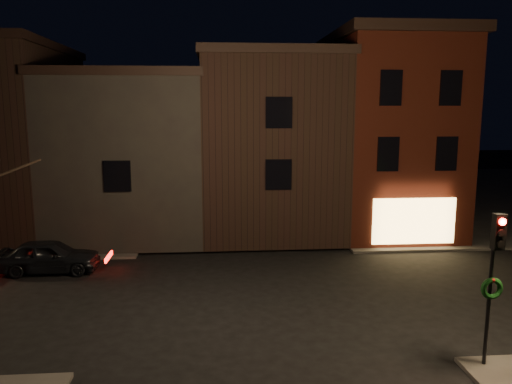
% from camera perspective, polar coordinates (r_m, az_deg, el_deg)
% --- Properties ---
extents(ground, '(120.00, 120.00, 0.00)m').
position_cam_1_polar(ground, '(18.34, -0.12, -11.93)').
color(ground, black).
rests_on(ground, ground).
extents(sidewalk_far_right, '(30.00, 30.00, 0.12)m').
position_cam_1_polar(sidewalk_far_right, '(43.22, 25.09, -0.19)').
color(sidewalk_far_right, '#2D2B28').
rests_on(sidewalk_far_right, ground).
extents(corner_building, '(6.50, 8.50, 10.50)m').
position_cam_1_polar(corner_building, '(28.11, 14.93, 6.57)').
color(corner_building, '#44150C').
rests_on(corner_building, ground).
extents(row_building_a, '(7.30, 10.30, 9.40)m').
position_cam_1_polar(row_building_a, '(27.72, 1.31, 5.67)').
color(row_building_a, black).
rests_on(row_building_a, ground).
extents(row_building_b, '(7.80, 10.30, 8.40)m').
position_cam_1_polar(row_building_b, '(27.97, -13.68, 4.41)').
color(row_building_b, black).
rests_on(row_building_b, ground).
extents(traffic_signal, '(0.58, 0.38, 4.05)m').
position_cam_1_polar(traffic_signal, '(13.98, 25.56, -7.67)').
color(traffic_signal, black).
rests_on(traffic_signal, sidewalk_near_right).
extents(parked_car_a, '(4.04, 1.66, 1.37)m').
position_cam_1_polar(parked_car_a, '(22.44, -22.55, -6.78)').
color(parked_car_a, black).
rests_on(parked_car_a, ground).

